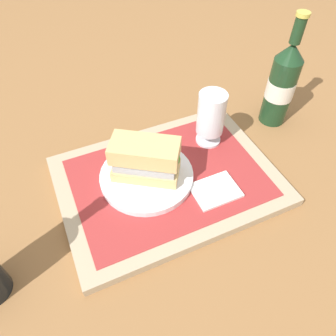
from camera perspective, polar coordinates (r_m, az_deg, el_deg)
name	(u,v)px	position (r m, az deg, el deg)	size (l,w,h in m)	color
ground_plane	(168,184)	(0.68, 0.00, -2.80)	(3.00, 3.00, 0.00)	olive
tray	(168,181)	(0.67, 0.00, -2.27)	(0.44, 0.32, 0.02)	tan
placemat	(168,177)	(0.66, 0.00, -1.69)	(0.38, 0.27, 0.00)	#9E2D2D
plate	(147,176)	(0.66, -3.80, -1.42)	(0.19, 0.19, 0.01)	white
sandwich	(147,159)	(0.62, -3.72, 1.53)	(0.14, 0.12, 0.08)	tan
beer_glass	(211,116)	(0.70, 7.61, 9.10)	(0.06, 0.06, 0.12)	silver
napkin_folded	(215,190)	(0.65, 8.39, -3.95)	(0.09, 0.07, 0.01)	white
beer_bottle	(282,84)	(0.81, 19.49, 13.87)	(0.07, 0.07, 0.27)	#19381E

